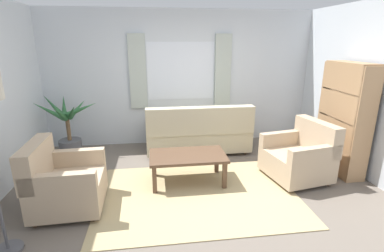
% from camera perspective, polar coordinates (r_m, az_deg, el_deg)
% --- Properties ---
extents(ground_plane, '(6.24, 6.24, 0.00)m').
position_cam_1_polar(ground_plane, '(4.04, 1.18, -13.50)').
color(ground_plane, '#6B6056').
extents(wall_back, '(5.32, 0.12, 2.60)m').
position_cam_1_polar(wall_back, '(5.78, -2.26, 9.44)').
color(wall_back, silver).
rests_on(wall_back, ground_plane).
extents(window_with_curtains, '(1.98, 0.07, 1.40)m').
position_cam_1_polar(window_with_curtains, '(5.68, -2.19, 10.83)').
color(window_with_curtains, white).
extents(area_rug, '(2.67, 1.91, 0.01)m').
position_cam_1_polar(area_rug, '(4.03, 1.18, -13.43)').
color(area_rug, tan).
rests_on(area_rug, ground_plane).
extents(couch, '(1.90, 0.82, 0.92)m').
position_cam_1_polar(couch, '(5.34, 1.25, -1.42)').
color(couch, '#BCB293').
rests_on(couch, ground_plane).
extents(armchair_left, '(0.85, 0.87, 0.88)m').
position_cam_1_polar(armchair_left, '(3.92, -24.23, -10.22)').
color(armchair_left, tan).
rests_on(armchair_left, ground_plane).
extents(armchair_right, '(0.96, 0.97, 0.88)m').
position_cam_1_polar(armchair_right, '(4.63, 20.67, -5.66)').
color(armchair_right, tan).
rests_on(armchair_right, ground_plane).
extents(coffee_table, '(1.10, 0.64, 0.44)m').
position_cam_1_polar(coffee_table, '(4.20, -0.84, -6.41)').
color(coffee_table, brown).
rests_on(coffee_table, ground_plane).
extents(potted_plant, '(1.06, 1.02, 1.12)m').
position_cam_1_polar(potted_plant, '(5.58, -23.39, -0.89)').
color(potted_plant, '#56565B').
rests_on(potted_plant, ground_plane).
extents(bookshelf, '(0.30, 0.94, 1.72)m').
position_cam_1_polar(bookshelf, '(5.00, 27.91, 1.43)').
color(bookshelf, '#A87F56').
rests_on(bookshelf, ground_plane).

